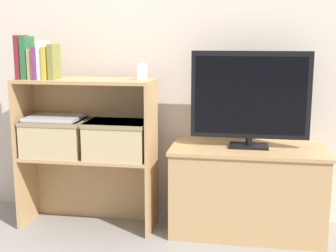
% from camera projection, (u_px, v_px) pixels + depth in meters
% --- Properties ---
extents(ground_plane, '(16.00, 16.00, 0.00)m').
position_uv_depth(ground_plane, '(164.00, 240.00, 2.64)').
color(ground_plane, gray).
extents(wall_back, '(10.00, 0.05, 2.40)m').
position_uv_depth(wall_back, '(176.00, 25.00, 2.85)').
color(wall_back, beige).
rests_on(wall_back, ground_plane).
extents(tv_stand, '(0.88, 0.44, 0.51)m').
position_uv_depth(tv_stand, '(247.00, 190.00, 2.72)').
color(tv_stand, tan).
rests_on(tv_stand, ground_plane).
extents(tv, '(0.66, 0.14, 0.54)m').
position_uv_depth(tv, '(250.00, 97.00, 2.61)').
color(tv, black).
rests_on(tv, tv_stand).
extents(bookshelf_lower_tier, '(0.80, 0.29, 0.44)m').
position_uv_depth(bookshelf_lower_tier, '(91.00, 179.00, 2.86)').
color(bookshelf_lower_tier, tan).
rests_on(bookshelf_lower_tier, ground_plane).
extents(bookshelf_upper_tier, '(0.80, 0.29, 0.45)m').
position_uv_depth(bookshelf_upper_tier, '(89.00, 107.00, 2.78)').
color(bookshelf_upper_tier, tan).
rests_on(bookshelf_upper_tier, bookshelf_lower_tier).
extents(book_maroon, '(0.02, 0.15, 0.25)m').
position_uv_depth(book_maroon, '(22.00, 57.00, 2.69)').
color(book_maroon, maroon).
rests_on(book_maroon, bookshelf_upper_tier).
extents(book_forest, '(0.04, 0.12, 0.24)m').
position_uv_depth(book_forest, '(27.00, 58.00, 2.68)').
color(book_forest, '#286638').
rests_on(book_forest, bookshelf_upper_tier).
extents(book_tan, '(0.03, 0.13, 0.17)m').
position_uv_depth(book_tan, '(34.00, 64.00, 2.68)').
color(book_tan, tan).
rests_on(book_tan, bookshelf_upper_tier).
extents(book_plum, '(0.02, 0.16, 0.18)m').
position_uv_depth(book_plum, '(39.00, 63.00, 2.68)').
color(book_plum, '#6B2D66').
rests_on(book_plum, bookshelf_upper_tier).
extents(book_ivory, '(0.03, 0.13, 0.22)m').
position_uv_depth(book_ivory, '(43.00, 60.00, 2.67)').
color(book_ivory, silver).
rests_on(book_ivory, bookshelf_upper_tier).
extents(book_mustard, '(0.02, 0.15, 0.19)m').
position_uv_depth(book_mustard, '(48.00, 63.00, 2.67)').
color(book_mustard, gold).
rests_on(book_mustard, bookshelf_upper_tier).
extents(book_olive, '(0.03, 0.12, 0.20)m').
position_uv_depth(book_olive, '(54.00, 62.00, 2.66)').
color(book_olive, olive).
rests_on(book_olive, bookshelf_upper_tier).
extents(baby_monitor, '(0.05, 0.03, 0.12)m').
position_uv_depth(baby_monitor, '(142.00, 72.00, 2.63)').
color(baby_monitor, white).
rests_on(baby_monitor, bookshelf_upper_tier).
extents(storage_basket_left, '(0.36, 0.26, 0.21)m').
position_uv_depth(storage_basket_left, '(55.00, 136.00, 2.77)').
color(storage_basket_left, tan).
rests_on(storage_basket_left, bookshelf_lower_tier).
extents(storage_basket_right, '(0.36, 0.26, 0.21)m').
position_uv_depth(storage_basket_right, '(117.00, 138.00, 2.71)').
color(storage_basket_right, tan).
rests_on(storage_basket_right, bookshelf_lower_tier).
extents(laptop, '(0.31, 0.24, 0.02)m').
position_uv_depth(laptop, '(54.00, 118.00, 2.75)').
color(laptop, '#BCBCC1').
rests_on(laptop, storage_basket_left).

